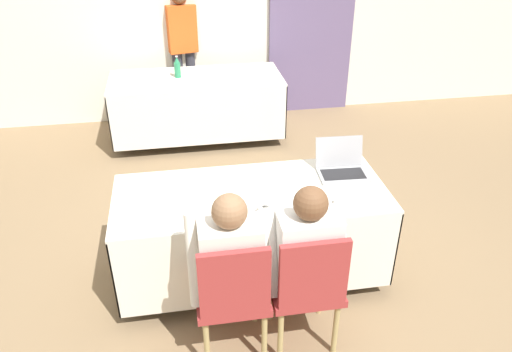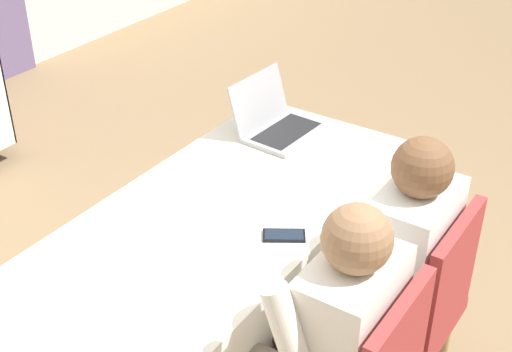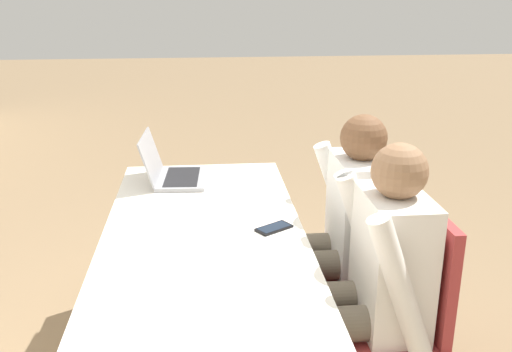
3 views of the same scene
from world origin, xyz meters
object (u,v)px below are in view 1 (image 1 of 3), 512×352
at_px(chair_near_right, 307,284).
at_px(person_checkered_shirt, 230,261).
at_px(water_bottle, 177,68).
at_px(chair_near_left, 233,293).
at_px(person_white_shirt, 304,252).
at_px(person_red_shirt, 183,46).
at_px(cell_phone, 267,214).
at_px(laptop, 342,168).

bearing_deg(chair_near_right, person_checkered_shirt, -12.96).
height_order(water_bottle, chair_near_left, water_bottle).
relative_size(person_white_shirt, person_red_shirt, 0.74).
relative_size(cell_phone, person_white_shirt, 0.14).
height_order(person_checkered_shirt, person_white_shirt, same).
relative_size(cell_phone, chair_near_right, 0.18).
xyz_separation_m(chair_near_right, person_red_shirt, (-0.56, 3.88, 0.40)).
distance_m(laptop, cell_phone, 0.78).
relative_size(water_bottle, chair_near_left, 0.26).
bearing_deg(laptop, chair_near_left, -134.02).
distance_m(cell_phone, person_white_shirt, 0.37).
bearing_deg(chair_near_left, chair_near_right, -180.00).
height_order(cell_phone, chair_near_left, chair_near_left).
bearing_deg(person_white_shirt, chair_near_right, 90.00).
bearing_deg(water_bottle, chair_near_right, -78.60).
distance_m(person_checkered_shirt, person_white_shirt, 0.45).
bearing_deg(chair_near_right, person_red_shirt, -81.82).
height_order(laptop, chair_near_left, laptop).
relative_size(person_checkered_shirt, person_red_shirt, 0.74).
bearing_deg(cell_phone, chair_near_left, -156.51).
xyz_separation_m(cell_phone, person_checkered_shirt, (-0.28, -0.32, -0.08)).
height_order(cell_phone, chair_near_right, chair_near_right).
bearing_deg(water_bottle, chair_near_left, -86.54).
xyz_separation_m(chair_near_left, chair_near_right, (0.45, 0.00, 0.00)).
xyz_separation_m(cell_phone, person_red_shirt, (-0.39, 3.45, 0.15)).
relative_size(chair_near_left, person_red_shirt, 0.58).
xyz_separation_m(cell_phone, chair_near_left, (-0.28, -0.43, -0.24)).
relative_size(water_bottle, person_white_shirt, 0.20).
distance_m(laptop, chair_near_right, 1.02).
distance_m(chair_near_right, person_red_shirt, 3.94).
bearing_deg(water_bottle, person_red_shirt, 82.28).
bearing_deg(cell_phone, laptop, 0.97).
bearing_deg(cell_phone, person_red_shirt, 63.54).
bearing_deg(person_white_shirt, chair_near_left, 12.96).
xyz_separation_m(laptop, chair_near_left, (-0.93, -0.86, -0.28)).
bearing_deg(person_red_shirt, person_white_shirt, -93.11).
relative_size(water_bottle, chair_near_right, 0.26).
distance_m(water_bottle, chair_near_left, 3.23).
relative_size(cell_phone, chair_near_left, 0.18).
xyz_separation_m(chair_near_right, person_checkered_shirt, (-0.45, 0.10, 0.16)).
relative_size(laptop, chair_near_left, 0.40).
xyz_separation_m(laptop, cell_phone, (-0.65, -0.43, -0.04)).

